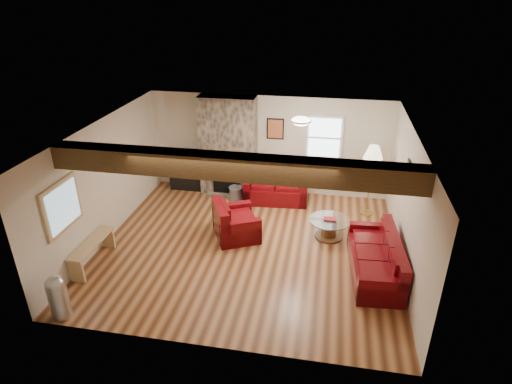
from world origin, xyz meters
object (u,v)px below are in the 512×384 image
Objects in this scene: television at (190,162)px; armchair_red at (236,220)px; coffee_table at (329,228)px; floor_lamp at (373,156)px; tv_cabinet at (191,179)px; sofa_three at (375,256)px; loveseat at (276,185)px.

armchair_red is at bearing -51.41° from television.
coffee_table is 0.52× the size of floor_lamp.
tv_cabinet is at bearing 12.46° from armchair_red.
armchair_red is 2.74m from tv_cabinet.
floor_lamp is (0.85, 1.23, 1.23)m from coffee_table.
tv_cabinet is at bearing -127.32° from sofa_three.
sofa_three is 1.44m from coffee_table.
television is 0.48× the size of floor_lamp.
armchair_red reaches higher than sofa_three.
armchair_red is at bearing -151.44° from floor_lamp.
sofa_three is 5.43m from television.
loveseat is 2.35m from television.
loveseat is (-2.22, 2.68, 0.03)m from sofa_three.
armchair_red reaches higher than coffee_table.
television is (-4.52, 2.98, 0.37)m from sofa_three.
coffee_table is 1.07× the size of television.
tv_cabinet is 0.49m from television.
sofa_three is 2.60m from floor_lamp.
coffee_table is 0.85× the size of tv_cabinet.
coffee_table is (1.95, 0.30, -0.18)m from armchair_red.
tv_cabinet is 4.70m from floor_lamp.
television reaches higher than loveseat.
coffee_table is at bearing -146.83° from sofa_three.
armchair_red is 1.98m from coffee_table.
coffee_table is at bearing -52.99° from loveseat.
sofa_three is at bearing -33.41° from television.
floor_lamp is at bearing 55.43° from coffee_table.
coffee_table is 4.14m from television.
tv_cabinet is 0.61× the size of floor_lamp.
television is at bearing 153.27° from coffee_table.
sofa_three is 2.94m from armchair_red.
armchair_red is at bearing -112.25° from loveseat.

